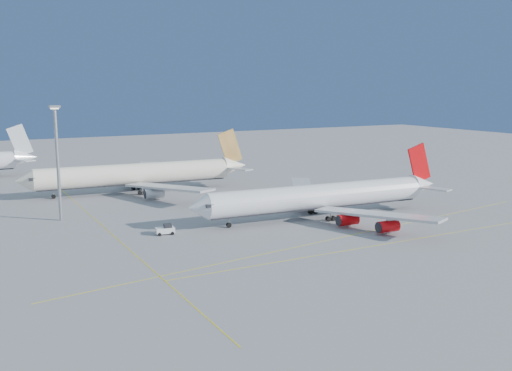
% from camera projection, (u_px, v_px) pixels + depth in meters
% --- Properties ---
extents(ground, '(500.00, 500.00, 0.00)m').
position_uv_depth(ground, '(325.00, 230.00, 118.82)').
color(ground, slate).
rests_on(ground, ground).
extents(taxiway_lines, '(118.86, 140.00, 0.02)m').
position_uv_depth(taxiway_lines, '(249.00, 232.00, 117.43)').
color(taxiway_lines, '#D5C30B').
rests_on(taxiway_lines, ground).
extents(airliner_virgin, '(64.94, 58.24, 16.02)m').
position_uv_depth(airliner_virgin, '(324.00, 196.00, 130.29)').
color(airliner_virgin, white).
rests_on(airliner_virgin, ground).
extents(airliner_etihad, '(65.91, 60.77, 17.20)m').
position_uv_depth(airliner_etihad, '(140.00, 174.00, 161.33)').
color(airliner_etihad, '#F1E6CE').
rests_on(airliner_etihad, ground).
extents(pushback_tug, '(3.97, 2.72, 2.11)m').
position_uv_depth(pushback_tug, '(166.00, 230.00, 115.62)').
color(pushback_tug, white).
rests_on(pushback_tug, ground).
extents(light_mast, '(2.21, 2.21, 25.60)m').
position_uv_depth(light_mast, '(57.00, 153.00, 125.27)').
color(light_mast, gray).
rests_on(light_mast, ground).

